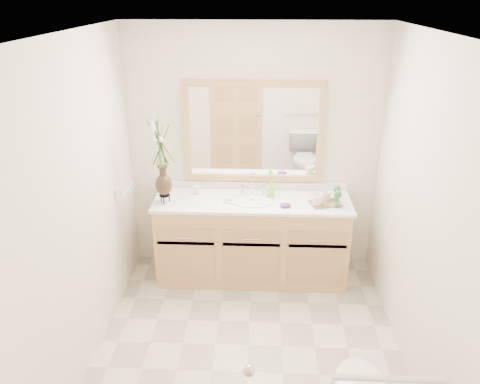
{
  "coord_description": "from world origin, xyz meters",
  "views": [
    {
      "loc": [
        0.06,
        -2.97,
        2.64
      ],
      "look_at": [
        -0.1,
        0.65,
        1.07
      ],
      "focal_mm": 35.0,
      "sensor_mm": 36.0,
      "label": 1
    }
  ],
  "objects_px": {
    "soap_bottle": "(271,190)",
    "tray": "(325,203)",
    "tumbler": "(197,190)",
    "flower_vase": "(161,150)"
  },
  "relations": [
    {
      "from": "tray",
      "to": "flower_vase",
      "type": "bearing_deg",
      "value": 164.79
    },
    {
      "from": "soap_bottle",
      "to": "tray",
      "type": "distance_m",
      "value": 0.53
    },
    {
      "from": "soap_bottle",
      "to": "tumbler",
      "type": "bearing_deg",
      "value": 177.88
    },
    {
      "from": "soap_bottle",
      "to": "tray",
      "type": "relative_size",
      "value": 0.5
    },
    {
      "from": "flower_vase",
      "to": "tumbler",
      "type": "bearing_deg",
      "value": 37.72
    },
    {
      "from": "flower_vase",
      "to": "tray",
      "type": "distance_m",
      "value": 1.56
    },
    {
      "from": "soap_bottle",
      "to": "tray",
      "type": "bearing_deg",
      "value": -16.84
    },
    {
      "from": "flower_vase",
      "to": "tumbler",
      "type": "height_order",
      "value": "flower_vase"
    },
    {
      "from": "tumbler",
      "to": "flower_vase",
      "type": "bearing_deg",
      "value": -142.28
    },
    {
      "from": "flower_vase",
      "to": "soap_bottle",
      "type": "height_order",
      "value": "flower_vase"
    }
  ]
}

